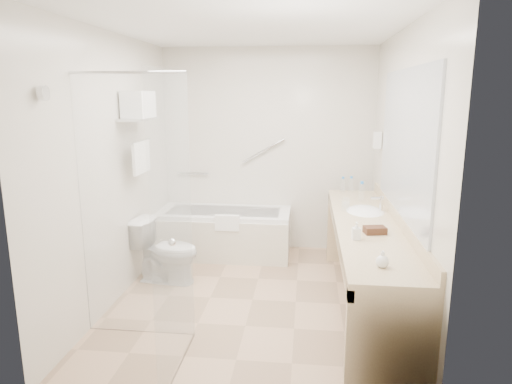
# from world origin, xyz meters

# --- Properties ---
(floor) EXTENTS (3.20, 3.20, 0.00)m
(floor) POSITION_xyz_m (0.00, 0.00, 0.00)
(floor) COLOR tan
(floor) RESTS_ON ground
(ceiling) EXTENTS (2.60, 3.20, 0.10)m
(ceiling) POSITION_xyz_m (0.00, 0.00, 2.50)
(ceiling) COLOR white
(ceiling) RESTS_ON wall_back
(wall_back) EXTENTS (2.60, 0.10, 2.50)m
(wall_back) POSITION_xyz_m (0.00, 1.60, 1.25)
(wall_back) COLOR beige
(wall_back) RESTS_ON ground
(wall_front) EXTENTS (2.60, 0.10, 2.50)m
(wall_front) POSITION_xyz_m (0.00, -1.60, 1.25)
(wall_front) COLOR beige
(wall_front) RESTS_ON ground
(wall_left) EXTENTS (0.10, 3.20, 2.50)m
(wall_left) POSITION_xyz_m (-1.30, 0.00, 1.25)
(wall_left) COLOR beige
(wall_left) RESTS_ON ground
(wall_right) EXTENTS (0.10, 3.20, 2.50)m
(wall_right) POSITION_xyz_m (1.30, 0.00, 1.25)
(wall_right) COLOR beige
(wall_right) RESTS_ON ground
(bathtub) EXTENTS (1.60, 0.73, 0.59)m
(bathtub) POSITION_xyz_m (-0.50, 1.24, 0.28)
(bathtub) COLOR white
(bathtub) RESTS_ON floor
(grab_bar_short) EXTENTS (0.40, 0.03, 0.03)m
(grab_bar_short) POSITION_xyz_m (-0.95, 1.56, 0.95)
(grab_bar_short) COLOR silver
(grab_bar_short) RESTS_ON wall_back
(grab_bar_long) EXTENTS (0.53, 0.03, 0.33)m
(grab_bar_long) POSITION_xyz_m (-0.05, 1.56, 1.25)
(grab_bar_long) COLOR silver
(grab_bar_long) RESTS_ON wall_back
(shower_enclosure) EXTENTS (0.96, 0.91, 2.11)m
(shower_enclosure) POSITION_xyz_m (-0.63, -0.93, 1.07)
(shower_enclosure) COLOR silver
(shower_enclosure) RESTS_ON floor
(towel_shelf) EXTENTS (0.24, 0.55, 0.81)m
(towel_shelf) POSITION_xyz_m (-1.17, 0.35, 1.75)
(towel_shelf) COLOR silver
(towel_shelf) RESTS_ON wall_left
(vanity_counter) EXTENTS (0.55, 2.70, 0.95)m
(vanity_counter) POSITION_xyz_m (1.02, -0.15, 0.64)
(vanity_counter) COLOR #C7B385
(vanity_counter) RESTS_ON floor
(sink) EXTENTS (0.40, 0.52, 0.14)m
(sink) POSITION_xyz_m (1.05, 0.25, 0.82)
(sink) COLOR white
(sink) RESTS_ON vanity_counter
(faucet) EXTENTS (0.03, 0.03, 0.14)m
(faucet) POSITION_xyz_m (1.20, 0.25, 0.93)
(faucet) COLOR silver
(faucet) RESTS_ON vanity_counter
(mirror) EXTENTS (0.02, 2.00, 1.20)m
(mirror) POSITION_xyz_m (1.29, -0.15, 1.55)
(mirror) COLOR #ABB0B7
(mirror) RESTS_ON wall_right
(hairdryer_unit) EXTENTS (0.08, 0.10, 0.18)m
(hairdryer_unit) POSITION_xyz_m (1.25, 1.05, 1.45)
(hairdryer_unit) COLOR silver
(hairdryer_unit) RESTS_ON wall_right
(toilet) EXTENTS (0.72, 0.46, 0.66)m
(toilet) POSITION_xyz_m (-0.95, 0.35, 0.33)
(toilet) COLOR white
(toilet) RESTS_ON floor
(amenity_basket) EXTENTS (0.19, 0.14, 0.06)m
(amenity_basket) POSITION_xyz_m (1.04, -0.47, 0.88)
(amenity_basket) COLOR #4A291A
(amenity_basket) RESTS_ON vanity_counter
(soap_bottle_a) EXTENTS (0.08, 0.14, 0.06)m
(soap_bottle_a) POSITION_xyz_m (0.88, -0.64, 0.88)
(soap_bottle_a) COLOR silver
(soap_bottle_a) RESTS_ON vanity_counter
(soap_bottle_b) EXTENTS (0.10, 0.12, 0.08)m
(soap_bottle_b) POSITION_xyz_m (0.99, -1.20, 0.89)
(soap_bottle_b) COLOR silver
(soap_bottle_b) RESTS_ON vanity_counter
(water_bottle_left) EXTENTS (0.06, 0.06, 0.21)m
(water_bottle_left) POSITION_xyz_m (1.06, 0.67, 0.95)
(water_bottle_left) COLOR silver
(water_bottle_left) RESTS_ON vanity_counter
(water_bottle_mid) EXTENTS (0.06, 0.06, 0.18)m
(water_bottle_mid) POSITION_xyz_m (1.00, 1.10, 0.93)
(water_bottle_mid) COLOR silver
(water_bottle_mid) RESTS_ON vanity_counter
(water_bottle_right) EXTENTS (0.05, 0.05, 0.18)m
(water_bottle_right) POSITION_xyz_m (0.90, 1.10, 0.93)
(water_bottle_right) COLOR silver
(water_bottle_right) RESTS_ON vanity_counter
(drinking_glass_near) EXTENTS (0.09, 0.09, 0.09)m
(drinking_glass_near) POSITION_xyz_m (0.86, 0.23, 0.89)
(drinking_glass_near) COLOR silver
(drinking_glass_near) RESTS_ON vanity_counter
(drinking_glass_far) EXTENTS (0.07, 0.07, 0.09)m
(drinking_glass_far) POSITION_xyz_m (0.88, 0.38, 0.90)
(drinking_glass_far) COLOR silver
(drinking_glass_far) RESTS_ON vanity_counter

